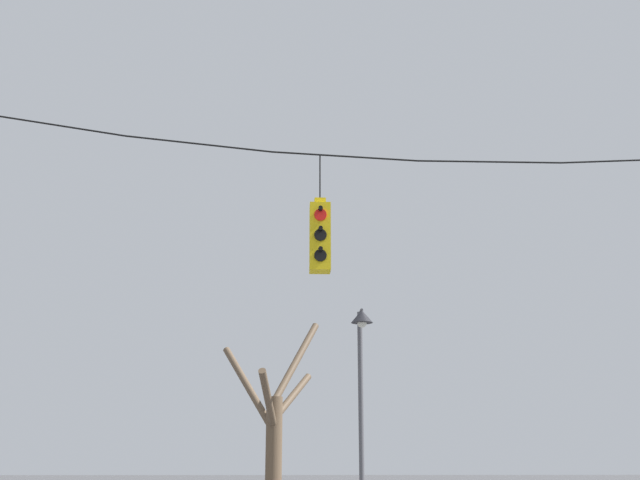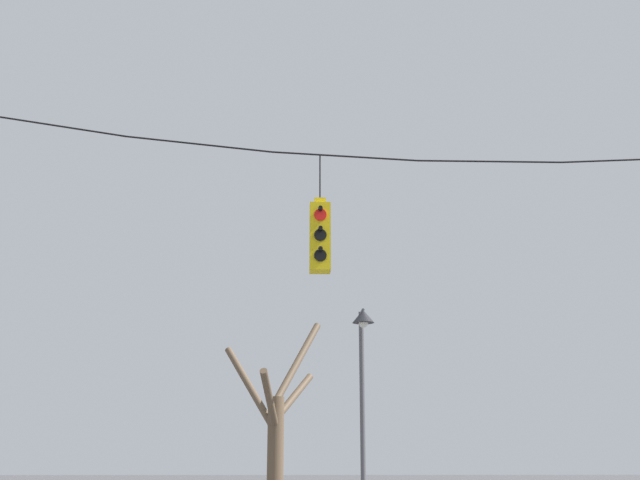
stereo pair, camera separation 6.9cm
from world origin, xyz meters
name	(u,v)px [view 1 (the left image)]	position (x,y,z in m)	size (l,w,h in m)	color
span_wire	(489,148)	(0.00, -0.09, 6.71)	(17.22, 0.03, 0.78)	black
traffic_light_near_left_pole	(320,237)	(-2.88, -0.09, 5.10)	(0.34, 0.58, 2.01)	yellow
street_lamp	(361,363)	(-1.71, 5.67, 3.75)	(0.50, 0.86, 4.98)	#515156
bare_tree	(274,431)	(-3.71, 7.17, 2.28)	(2.58, 3.33, 5.15)	brown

